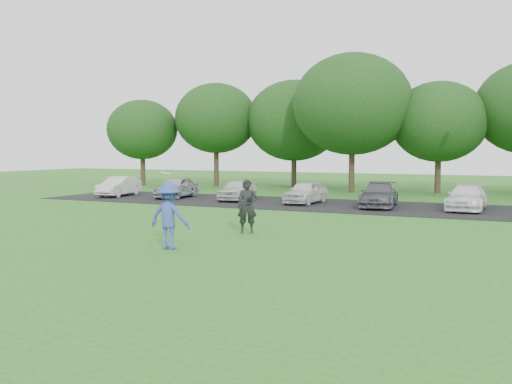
# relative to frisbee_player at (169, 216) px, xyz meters

# --- Properties ---
(ground) EXTENTS (100.00, 100.00, 0.00)m
(ground) POSITION_rel_frisbee_player_xyz_m (0.71, 0.41, -0.89)
(ground) COLOR #286D1F
(ground) RESTS_ON ground
(parking_lot) EXTENTS (32.00, 6.50, 0.03)m
(parking_lot) POSITION_rel_frisbee_player_xyz_m (0.71, 13.41, -0.88)
(parking_lot) COLOR black
(parking_lot) RESTS_ON ground
(frisbee_player) EXTENTS (1.18, 0.72, 2.10)m
(frisbee_player) POSITION_rel_frisbee_player_xyz_m (0.00, 0.00, 0.00)
(frisbee_player) COLOR #3C51AA
(frisbee_player) RESTS_ON ground
(camera_bystander) EXTENTS (0.74, 0.64, 1.72)m
(camera_bystander) POSITION_rel_frisbee_player_xyz_m (0.58, 3.55, -0.03)
(camera_bystander) COLOR black
(camera_bystander) RESTS_ON ground
(parked_cars) EXTENTS (27.99, 4.59, 1.16)m
(parked_cars) POSITION_rel_frisbee_player_xyz_m (2.33, 13.40, -0.30)
(parked_cars) COLOR silver
(parked_cars) RESTS_ON parking_lot
(tree_row) EXTENTS (42.39, 9.85, 8.64)m
(tree_row) POSITION_rel_frisbee_player_xyz_m (2.22, 23.17, 4.02)
(tree_row) COLOR #38281C
(tree_row) RESTS_ON ground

